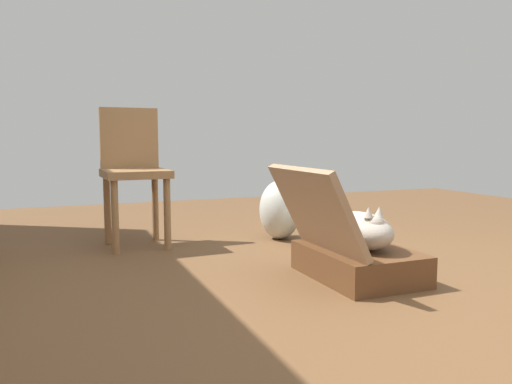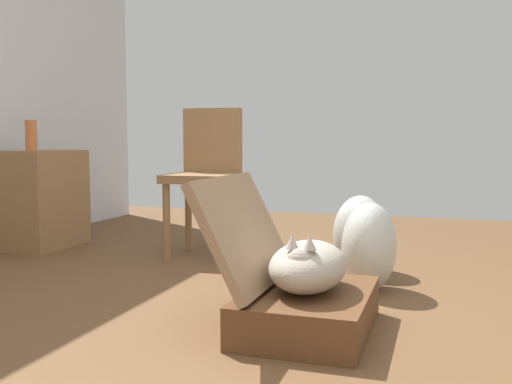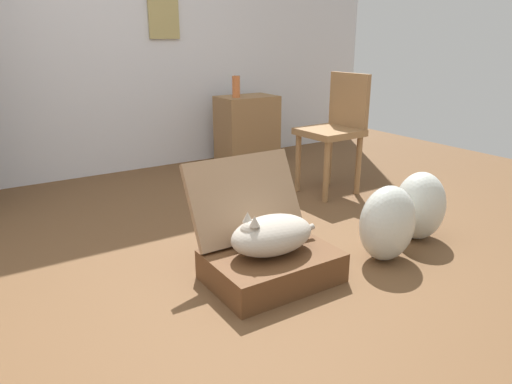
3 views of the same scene
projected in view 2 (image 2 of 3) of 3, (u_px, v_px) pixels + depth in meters
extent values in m
plane|color=brown|center=(217.00, 360.00, 1.89)|extent=(7.68, 7.68, 0.00)
cube|color=brown|center=(308.00, 311.00, 2.17)|extent=(0.63, 0.46, 0.15)
cube|color=#9B7756|center=(244.00, 231.00, 2.22)|extent=(0.63, 0.24, 0.42)
ellipsoid|color=#B2A899|center=(308.00, 266.00, 2.16)|extent=(0.44, 0.28, 0.19)
sphere|color=#B2A899|center=(301.00, 262.00, 2.04)|extent=(0.11, 0.11, 0.11)
cone|color=#B2A899|center=(309.00, 243.00, 2.02)|extent=(0.05, 0.05, 0.05)
cone|color=#B2A899|center=(292.00, 242.00, 2.04)|extent=(0.05, 0.05, 0.05)
cylinder|color=#B2A899|center=(309.00, 268.00, 2.36)|extent=(0.20, 0.03, 0.07)
ellipsoid|color=silver|center=(369.00, 247.00, 2.74)|extent=(0.34, 0.26, 0.42)
ellipsoid|color=silver|center=(360.00, 234.00, 3.14)|extent=(0.31, 0.29, 0.42)
cube|color=olive|center=(43.00, 199.00, 3.86)|extent=(0.55, 0.36, 0.65)
cylinder|color=#CC6B38|center=(31.00, 135.00, 3.68)|extent=(0.07, 0.07, 0.19)
cylinder|color=olive|center=(167.00, 222.00, 3.44)|extent=(0.04, 0.04, 0.46)
cylinder|color=olive|center=(218.00, 224.00, 3.35)|extent=(0.04, 0.04, 0.46)
cylinder|color=olive|center=(188.00, 215.00, 3.76)|extent=(0.04, 0.04, 0.46)
cylinder|color=olive|center=(236.00, 217.00, 3.67)|extent=(0.04, 0.04, 0.46)
cube|color=olive|center=(202.00, 178.00, 3.54)|extent=(0.43, 0.42, 0.05)
cube|color=olive|center=(213.00, 140.00, 3.70)|extent=(0.05, 0.39, 0.41)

